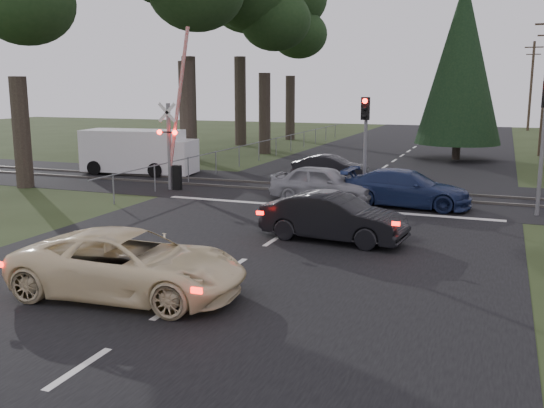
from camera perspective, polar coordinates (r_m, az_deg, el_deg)
The scene contains 19 objects.
ground at distance 15.47m, azimuth -3.75°, elevation -5.99°, with size 120.00×120.00×0.00m, color #293417.
road at distance 24.65m, azimuth 5.96°, elevation 0.41°, with size 14.00×100.00×0.01m, color black.
rail_corridor at distance 26.56m, azimuth 7.08°, elevation 1.16°, with size 120.00×8.00×0.01m, color black.
stop_line at distance 22.95m, azimuth 4.79°, elevation -0.34°, with size 13.00×0.35×0.00m, color silver.
rail_near at distance 25.79m, azimuth 6.65°, elevation 0.97°, with size 120.00×0.12×0.10m, color #59544C.
rail_far at distance 27.32m, azimuth 7.49°, elevation 1.51°, with size 120.00×0.12×0.10m, color #59544C.
crossing_signal at distance 26.96m, azimuth -9.25°, elevation 5.64°, with size 1.62×0.38×6.96m.
traffic_signal_center at distance 24.72m, azimuth 8.75°, elevation 6.92°, with size 0.32×0.48×4.10m.
utility_pole_far at distance 68.47m, azimuth 23.21°, elevation 10.32°, with size 1.80×0.26×9.00m.
euc_tree_c at distance 41.63m, azimuth -0.72°, elevation 17.91°, with size 6.00×6.00×13.20m.
euc_tree_e at distance 52.57m, azimuth 1.77°, elevation 16.47°, with size 6.00×6.00×13.20m.
conifer_tree at distance 39.55m, azimuth 17.39°, elevation 12.67°, with size 5.20×5.20×11.00m.
fence_left at distance 38.83m, azimuth -0.40°, elevation 4.34°, with size 0.10×36.00×1.20m, color slate, non-canonical shape.
cream_coupe at distance 13.59m, azimuth -13.28°, elevation -5.55°, with size 2.36×5.13×1.42m, color beige.
dark_hatchback at distance 17.98m, azimuth 5.83°, elevation -1.29°, with size 1.49×4.27×1.41m, color black.
silver_car at distance 23.99m, azimuth 4.89°, elevation 1.88°, with size 1.71×4.26×1.45m, color gray.
blue_sedan at distance 23.59m, azimuth 12.56°, elevation 1.43°, with size 1.95×4.81×1.39m, color navy.
dark_car_far at distance 29.54m, azimuth 5.57°, elevation 3.37°, with size 1.30×3.72×1.23m, color black.
white_van at distance 32.39m, azimuth -12.22°, elevation 4.82°, with size 6.06×2.76×2.29m.
Camera 1 is at (6.20, -13.43, 4.52)m, focal length 40.00 mm.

